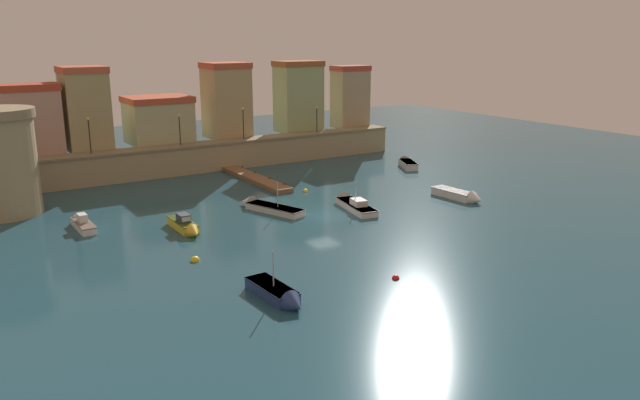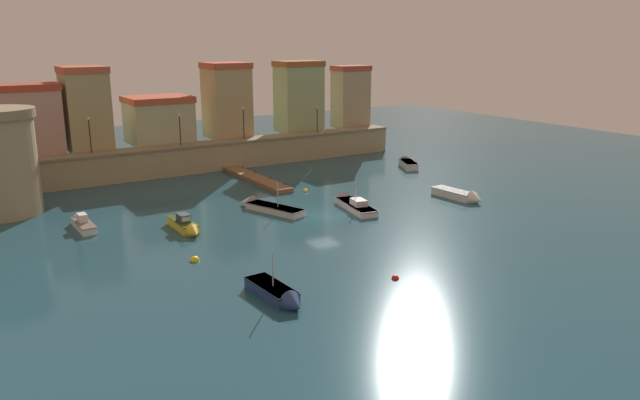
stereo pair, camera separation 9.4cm
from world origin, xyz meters
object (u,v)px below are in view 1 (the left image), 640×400
at_px(moored_boat_0, 351,203).
at_px(moored_boat_2, 82,223).
at_px(quay_lamp_2, 243,118).
at_px(mooring_buoy_0, 305,191).
at_px(quay_lamp_0, 89,130).
at_px(moored_boat_1, 279,294).
at_px(mooring_buoy_1, 396,279).
at_px(moored_boat_5, 186,226).
at_px(mooring_buoy_2, 195,261).
at_px(moored_boat_4, 407,163).
at_px(moored_boat_6, 461,195).
at_px(quay_lamp_1, 179,124).
at_px(moored_boat_3, 265,207).
at_px(quay_lamp_3, 317,115).

height_order(moored_boat_0, moored_boat_2, moored_boat_0).
height_order(quay_lamp_2, mooring_buoy_0, quay_lamp_2).
bearing_deg(quay_lamp_0, mooring_buoy_0, -40.87).
bearing_deg(quay_lamp_2, moored_boat_1, -112.90).
bearing_deg(quay_lamp_2, mooring_buoy_0, -91.68).
xyz_separation_m(moored_boat_2, mooring_buoy_1, (14.82, -22.76, -0.39)).
height_order(moored_boat_0, mooring_buoy_0, moored_boat_0).
relative_size(quay_lamp_0, moored_boat_5, 0.73).
distance_m(moored_boat_1, mooring_buoy_0, 26.99).
relative_size(mooring_buoy_0, mooring_buoy_2, 0.85).
xyz_separation_m(moored_boat_4, mooring_buoy_2, (-33.82, -17.08, -0.43)).
xyz_separation_m(quay_lamp_2, moored_boat_1, (-15.74, -37.27, -5.43)).
distance_m(quay_lamp_0, moored_boat_0, 29.17).
relative_size(moored_boat_0, moored_boat_6, 1.26).
distance_m(mooring_buoy_0, mooring_buoy_2, 21.45).
xyz_separation_m(quay_lamp_1, quay_lamp_2, (7.96, 0.00, 0.16)).
bearing_deg(mooring_buoy_2, moored_boat_2, 111.64).
height_order(moored_boat_2, moored_boat_3, moored_boat_3).
bearing_deg(moored_boat_1, quay_lamp_2, 154.48).
xyz_separation_m(moored_boat_1, moored_boat_4, (32.11, 26.25, 0.03)).
height_order(quay_lamp_2, moored_boat_5, quay_lamp_2).
xyz_separation_m(quay_lamp_3, moored_boat_6, (0.24, -25.81, -5.14)).
bearing_deg(mooring_buoy_0, quay_lamp_1, 116.56).
bearing_deg(moored_boat_6, moored_boat_2, -111.60).
bearing_deg(moored_boat_1, moored_boat_6, 110.82).
height_order(quay_lamp_0, mooring_buoy_1, quay_lamp_0).
relative_size(moored_boat_5, mooring_buoy_1, 10.48).
bearing_deg(moored_boat_2, quay_lamp_1, -44.25).
bearing_deg(moored_boat_6, mooring_buoy_0, -138.47).
height_order(moored_boat_3, mooring_buoy_2, moored_boat_3).
distance_m(moored_boat_3, moored_boat_6, 19.09).
bearing_deg(moored_boat_1, mooring_buoy_2, -172.04).
bearing_deg(moored_boat_2, moored_boat_3, -103.99).
distance_m(moored_boat_1, moored_boat_4, 41.47).
bearing_deg(mooring_buoy_0, moored_boat_4, 13.46).
xyz_separation_m(moored_boat_3, moored_boat_6, (17.83, -6.82, 0.08)).
xyz_separation_m(moored_boat_1, moored_boat_6, (26.43, 11.46, 0.00)).
height_order(quay_lamp_2, mooring_buoy_1, quay_lamp_2).
height_order(moored_boat_0, mooring_buoy_1, moored_boat_0).
relative_size(quay_lamp_3, mooring_buoy_0, 5.79).
bearing_deg(moored_boat_0, mooring_buoy_2, 118.67).
xyz_separation_m(moored_boat_0, moored_boat_2, (-22.53, 6.80, 0.03)).
bearing_deg(quay_lamp_1, mooring_buoy_0, -63.44).
distance_m(moored_boat_5, mooring_buoy_2, 7.21).
bearing_deg(mooring_buoy_0, moored_boat_3, -149.47).
bearing_deg(quay_lamp_3, mooring_buoy_0, -125.89).
relative_size(moored_boat_6, mooring_buoy_0, 10.25).
relative_size(moored_boat_5, mooring_buoy_2, 7.90).
distance_m(quay_lamp_3, moored_boat_4, 13.51).
height_order(quay_lamp_1, moored_boat_2, quay_lamp_1).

